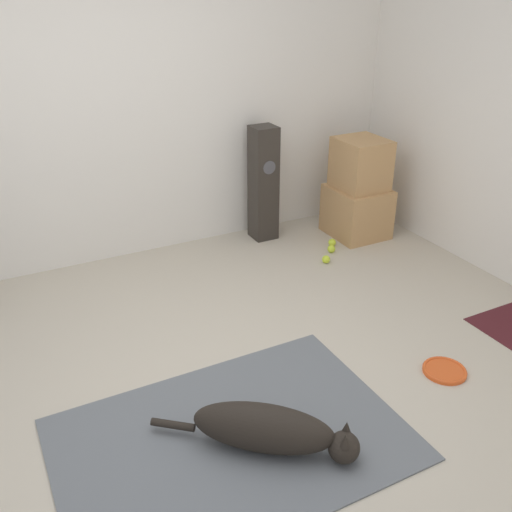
# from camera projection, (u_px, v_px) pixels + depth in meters

# --- Properties ---
(ground_plane) EXTENTS (12.00, 12.00, 0.00)m
(ground_plane) POSITION_uv_depth(u_px,v_px,m) (211.00, 408.00, 3.10)
(ground_plane) COLOR #BCB29E
(wall_back) EXTENTS (8.00, 0.06, 2.55)m
(wall_back) POSITION_uv_depth(u_px,v_px,m) (92.00, 101.00, 4.20)
(wall_back) COLOR silver
(wall_back) RESTS_ON ground_plane
(area_rug) EXTENTS (1.73, 1.20, 0.01)m
(area_rug) POSITION_uv_depth(u_px,v_px,m) (232.00, 439.00, 2.89)
(area_rug) COLOR slate
(area_rug) RESTS_ON ground_plane
(dog) EXTENTS (0.85, 0.71, 0.25)m
(dog) POSITION_uv_depth(u_px,v_px,m) (270.00, 430.00, 2.77)
(dog) COLOR black
(dog) RESTS_ON area_rug
(frisbee) EXTENTS (0.26, 0.26, 0.03)m
(frisbee) POSITION_uv_depth(u_px,v_px,m) (445.00, 370.00, 3.37)
(frisbee) COLOR #DB511E
(frisbee) RESTS_ON ground_plane
(cardboard_box_lower) EXTENTS (0.46, 0.50, 0.44)m
(cardboard_box_lower) POSITION_uv_depth(u_px,v_px,m) (357.00, 211.00, 5.08)
(cardboard_box_lower) COLOR tan
(cardboard_box_lower) RESTS_ON ground_plane
(cardboard_box_upper) EXTENTS (0.39, 0.42, 0.43)m
(cardboard_box_upper) POSITION_uv_depth(u_px,v_px,m) (361.00, 164.00, 4.89)
(cardboard_box_upper) COLOR tan
(cardboard_box_upper) RESTS_ON cardboard_box_lower
(floor_speaker) EXTENTS (0.21, 0.21, 0.99)m
(floor_speaker) POSITION_uv_depth(u_px,v_px,m) (263.00, 184.00, 4.90)
(floor_speaker) COLOR #2D2823
(floor_speaker) RESTS_ON ground_plane
(tennis_ball_by_boxes) EXTENTS (0.07, 0.07, 0.07)m
(tennis_ball_by_boxes) POSITION_uv_depth(u_px,v_px,m) (326.00, 259.00, 4.64)
(tennis_ball_by_boxes) COLOR #C6E033
(tennis_ball_by_boxes) RESTS_ON ground_plane
(tennis_ball_near_speaker) EXTENTS (0.07, 0.07, 0.07)m
(tennis_ball_near_speaker) POSITION_uv_depth(u_px,v_px,m) (332.00, 242.00, 4.93)
(tennis_ball_near_speaker) COLOR #C6E033
(tennis_ball_near_speaker) RESTS_ON ground_plane
(tennis_ball_loose_on_carpet) EXTENTS (0.07, 0.07, 0.07)m
(tennis_ball_loose_on_carpet) POSITION_uv_depth(u_px,v_px,m) (331.00, 249.00, 4.81)
(tennis_ball_loose_on_carpet) COLOR #C6E033
(tennis_ball_loose_on_carpet) RESTS_ON ground_plane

